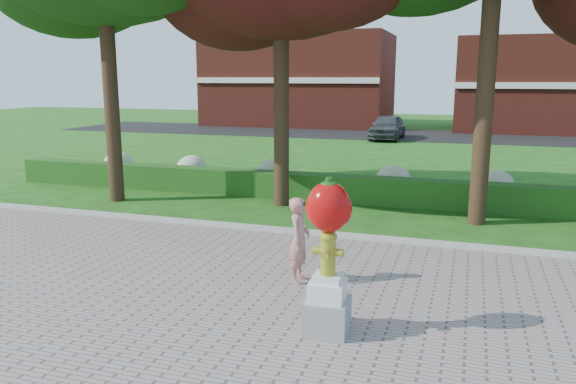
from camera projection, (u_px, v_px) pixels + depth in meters
The scene contains 10 objects.
ground at pixel (280, 280), 10.47m from camera, with size 100.00×100.00×0.00m, color #1F4912.
curb at pixel (321, 234), 13.25m from camera, with size 40.00×0.18×0.15m, color #ADADA5.
lawn_hedge at pixel (355, 189), 16.91m from camera, with size 24.00×0.70×0.80m, color #1C4112.
hydrangea_row at pixel (379, 180), 17.63m from camera, with size 20.10×1.10×0.99m.
street at pixel (419, 135), 36.54m from camera, with size 50.00×8.00×0.02m, color black.
building_left at pixel (300, 80), 44.47m from camera, with size 14.00×8.00×7.00m, color maroon.
building_right at pixel (547, 85), 39.05m from camera, with size 12.00×8.00×6.40m, color maroon.
hydrant_sculpture at pixel (328, 252), 8.01m from camera, with size 0.67×0.65×2.30m.
woman at pixel (299, 240), 10.13m from camera, with size 0.57×0.38×1.57m, color tan.
parked_car at pixel (387, 127), 34.09m from camera, with size 1.79×4.45×1.51m, color #3F4246.
Camera 1 is at (3.24, -9.39, 3.71)m, focal length 35.00 mm.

